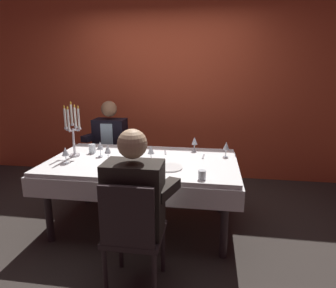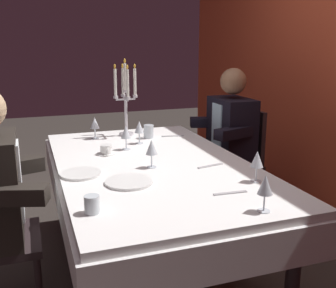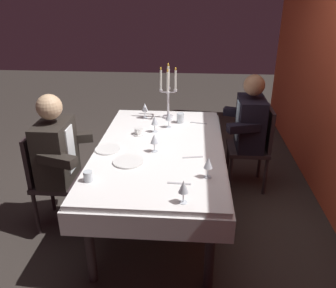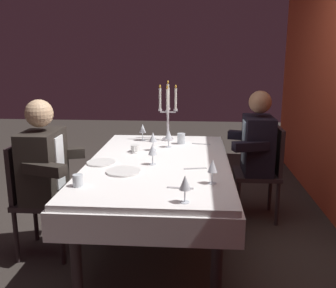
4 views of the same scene
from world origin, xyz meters
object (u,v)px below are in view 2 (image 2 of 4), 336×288
Objects in this scene: wine_glass_0 at (95,123)px; water_tumbler_0 at (92,204)px; dinner_plate_1 at (81,174)px; wine_glass_2 at (152,148)px; dining_table at (152,181)px; wine_glass_5 at (257,160)px; candelabra at (126,100)px; water_tumbler_1 at (149,131)px; coffee_cup_0 at (106,150)px; wine_glass_1 at (265,186)px; seated_diner_0 at (232,130)px; wine_glass_4 at (126,133)px; dinner_plate_0 at (129,182)px; wine_glass_3 at (139,128)px.

wine_glass_0 reaches higher than water_tumbler_0.
wine_glass_2 reaches higher than dinner_plate_1.
water_tumbler_0 is (1.34, -0.23, -0.08)m from wine_glass_0.
dining_table is 11.83× the size of wine_glass_5.
dinner_plate_1 is at bearing -28.44° from candelabra.
wine_glass_5 is 1.14m from water_tumbler_1.
water_tumbler_1 reaches higher than coffee_cup_0.
wine_glass_1 is (1.59, 0.21, -0.16)m from candelabra.
dining_table is at bearing -53.54° from seated_diner_0.
wine_glass_2 is at bearing 141.09° from water_tumbler_0.
wine_glass_0 is 1.12m from seated_diner_0.
wine_glass_4 reaches higher than dining_table.
wine_glass_1 is 0.13× the size of seated_diner_0.
candelabra is 0.47× the size of seated_diner_0.
wine_glass_4 is at bearing -13.75° from candelabra.
wine_glass_0 is at bearing -106.22° from water_tumbler_1.
wine_glass_0 is (0.03, -0.24, -0.16)m from candelabra.
dinner_plate_1 is 1.36× the size of wine_glass_4.
wine_glass_2 is at bearing -3.79° from candelabra.
wine_glass_2 reaches higher than water_tumbler_1.
water_tumbler_1 is at bearing 164.70° from wine_glass_2.
wine_glass_3 is (-0.78, 0.27, 0.11)m from dinner_plate_0.
wine_glass_2 is at bearing -18.96° from dining_table.
dining_table is 0.47m from dinner_plate_1.
wine_glass_4 reaches higher than dinner_plate_0.
wine_glass_1 is (0.85, 0.24, 0.24)m from dining_table.
coffee_cup_0 is (-0.27, -0.23, 0.15)m from dining_table.
wine_glass_0 is at bearing -179.87° from dinner_plate_0.
wine_glass_1 is at bearing 40.46° from dinner_plate_0.
wine_glass_2 reaches higher than water_tumbler_0.
wine_glass_4 is at bearing 167.61° from dinner_plate_0.
coffee_cup_0 is (0.07, -0.15, -0.09)m from wine_glass_4.
wine_glass_3 is at bearing 125.99° from coffee_cup_0.
wine_glass_4 is (0.13, -0.13, 0.00)m from wine_glass_3.
wine_glass_1 is 1.33m from wine_glass_3.
wine_glass_1 is 1.21m from coffee_cup_0.
candelabra is 0.29m from wine_glass_0.
wine_glass_3 is 1.20m from water_tumbler_0.
wine_glass_2 is at bearing 90.33° from dinner_plate_1.
seated_diner_0 reaches higher than water_tumbler_1.
dinner_plate_0 is 0.67m from wine_glass_4.
dinner_plate_1 is 0.75m from wine_glass_3.
water_tumbler_1 is at bearing 157.55° from dinner_plate_0.
water_tumbler_1 is (-1.11, -0.25, -0.07)m from wine_glass_5.
water_tumbler_0 is at bearing -24.92° from wine_glass_3.
wine_glass_1 is at bearing 22.52° from coffee_cup_0.
wine_glass_0 is (-0.72, -0.22, 0.24)m from dining_table.
wine_glass_4 is at bearing -41.35° from water_tumbler_1.
water_tumbler_0 is (1.37, -0.48, -0.24)m from candelabra.
candelabra is at bearing 166.25° from wine_glass_4.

